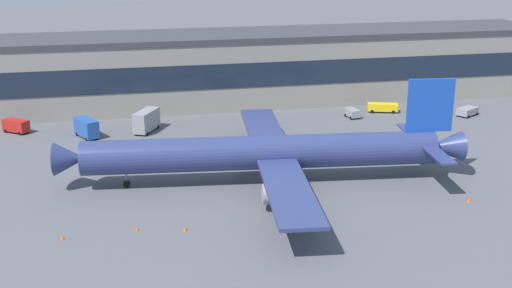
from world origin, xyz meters
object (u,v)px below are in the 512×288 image
crew_van (16,125)px  traffic_cone_2 (469,200)px  airliner (268,152)px  catering_truck (147,120)px  pushback_tractor (468,111)px  traffic_cone_1 (63,237)px  traffic_cone_0 (185,228)px  stair_truck (87,127)px  belt_loader (383,107)px  traffic_cone_3 (137,229)px  baggage_tug (352,113)px

crew_van → traffic_cone_2: size_ratio=7.51×
airliner → catering_truck: airliner is taller
pushback_tractor → traffic_cone_1: bearing=-151.6°
airliner → traffic_cone_0: bearing=-134.2°
pushback_tractor → stair_truck: bearing=179.3°
crew_van → traffic_cone_2: 84.72m
belt_loader → pushback_tractor: (16.40, -6.42, -0.10)m
traffic_cone_3 → airliner: bearing=33.4°
airliner → traffic_cone_2: (26.55, -13.92, -4.49)m
stair_truck → crew_van: bearing=155.2°
traffic_cone_1 → traffic_cone_2: (56.45, 0.31, 0.07)m
belt_loader → stair_truck: 62.23m
traffic_cone_2 → baggage_tug: bearing=90.7°
baggage_tug → stair_truck: 53.99m
catering_truck → traffic_cone_1: (-13.27, -46.30, -2.00)m
traffic_cone_1 → traffic_cone_3: (9.33, 0.67, -0.01)m
stair_truck → traffic_cone_2: stair_truck is taller
belt_loader → baggage_tug: (-8.06, -2.73, -0.07)m
traffic_cone_3 → traffic_cone_1: bearing=-175.9°
baggage_tug → traffic_cone_1: (-55.87, -47.21, -0.79)m
stair_truck → airliner: bearing=-47.2°
airliner → pushback_tractor: (50.43, 29.28, -3.80)m
catering_truck → traffic_cone_3: catering_truck is taller
traffic_cone_1 → traffic_cone_2: 56.45m
crew_van → catering_truck: 25.33m
belt_loader → crew_van: (-75.59, 0.76, 0.31)m
catering_truck → stair_truck: bearing=-170.6°
stair_truck → traffic_cone_1: stair_truck is taller
belt_loader → pushback_tractor: belt_loader is taller
airliner → traffic_cone_1: bearing=-154.5°
crew_van → pushback_tractor: bearing=-4.5°
airliner → traffic_cone_0: airliner is taller
crew_van → traffic_cone_1: bearing=-77.1°
catering_truck → traffic_cone_0: size_ratio=11.76×
belt_loader → stair_truck: (-61.98, -5.52, 0.83)m
baggage_tug → pushback_tractor: baggage_tug is taller
baggage_tug → traffic_cone_3: size_ratio=6.65×
catering_truck → traffic_cone_2: 63.11m
traffic_cone_3 → crew_van: bearing=112.8°
crew_van → pushback_tractor: size_ratio=1.00×
catering_truck → stair_truck: size_ratio=1.18×
airliner → traffic_cone_3: size_ratio=109.62×
catering_truck → pushback_tractor: size_ratio=1.39×
stair_truck → traffic_cone_0: size_ratio=10.00×
pushback_tractor → airliner: bearing=-149.9°
traffic_cone_0 → traffic_cone_2: bearing=1.3°
baggage_tug → traffic_cone_3: 65.82m
baggage_tug → traffic_cone_2: baggage_tug is taller
airliner → crew_van: airliner is taller
airliner → baggage_tug: 42.14m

